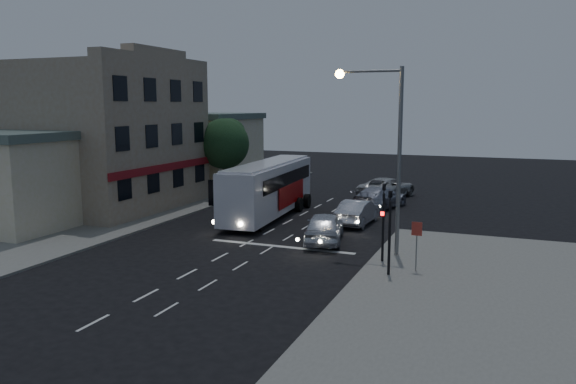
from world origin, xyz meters
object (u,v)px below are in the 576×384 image
at_px(traffic_signal_main, 383,213).
at_px(regulatory_sign, 417,238).
at_px(car_suv, 324,227).
at_px(car_sedan_b, 380,197).
at_px(street_tree, 224,141).
at_px(traffic_signal_side, 390,222).
at_px(car_sedan_a, 358,212).
at_px(tour_bus, 269,187).
at_px(car_sedan_c, 387,187).
at_px(streetlight, 386,139).

height_order(traffic_signal_main, regulatory_sign, traffic_signal_main).
distance_m(car_suv, car_sedan_b, 11.10).
bearing_deg(street_tree, traffic_signal_side, -44.50).
height_order(car_sedan_b, traffic_signal_side, traffic_signal_side).
xyz_separation_m(car_sedan_b, traffic_signal_main, (3.20, -14.11, 1.63)).
height_order(car_suv, regulatory_sign, regulatory_sign).
relative_size(regulatory_sign, street_tree, 0.35).
bearing_deg(car_sedan_a, traffic_signal_main, 114.65).
bearing_deg(car_sedan_b, tour_bus, 56.91).
bearing_deg(traffic_signal_main, traffic_signal_side, -70.51).
height_order(tour_bus, traffic_signal_main, traffic_signal_main).
bearing_deg(car_sedan_b, traffic_signal_main, 116.57).
bearing_deg(car_sedan_a, street_tree, -22.96).
relative_size(tour_bus, car_suv, 2.48).
bearing_deg(car_sedan_c, streetlight, 119.17).
bearing_deg(regulatory_sign, car_suv, 143.83).
relative_size(tour_bus, regulatory_sign, 5.45).
relative_size(tour_bus, street_tree, 1.93).
relative_size(car_sedan_b, traffic_signal_side, 1.32).
bearing_deg(car_suv, tour_bus, -56.71).
xyz_separation_m(traffic_signal_main, street_tree, (-15.81, 14.25, 2.08)).
distance_m(car_sedan_a, traffic_signal_main, 9.01).
xyz_separation_m(traffic_signal_side, regulatory_sign, (1.00, 0.96, -0.82)).
relative_size(car_sedan_b, car_sedan_c, 0.94).
bearing_deg(car_sedan_a, traffic_signal_side, 114.19).
bearing_deg(car_suv, traffic_signal_side, 119.00).
distance_m(traffic_signal_main, regulatory_sign, 2.14).
xyz_separation_m(car_sedan_c, traffic_signal_side, (4.42, -21.07, 1.62)).
relative_size(traffic_signal_main, street_tree, 0.66).
bearing_deg(street_tree, regulatory_sign, -41.08).
distance_m(traffic_signal_side, streetlight, 4.84).
relative_size(car_sedan_c, streetlight, 0.64).
bearing_deg(traffic_signal_main, car_sedan_a, 111.88).
bearing_deg(traffic_signal_main, regulatory_sign, -30.84).
distance_m(car_sedan_b, streetlight, 13.93).
relative_size(traffic_signal_main, traffic_signal_side, 1.00).
bearing_deg(car_suv, streetlight, 142.71).
bearing_deg(traffic_signal_side, car_sedan_b, 103.64).
xyz_separation_m(tour_bus, car_suv, (5.56, -5.30, -1.14)).
bearing_deg(streetlight, traffic_signal_side, -74.30).
xyz_separation_m(traffic_signal_main, traffic_signal_side, (0.70, -1.98, 0.00)).
distance_m(car_sedan_a, streetlight, 8.95).
distance_m(car_sedan_c, traffic_signal_main, 19.52).
bearing_deg(tour_bus, traffic_signal_main, -45.66).
bearing_deg(traffic_signal_side, car_sedan_a, 111.42).
xyz_separation_m(car_sedan_a, street_tree, (-12.51, 6.03, 3.73)).
bearing_deg(car_sedan_a, regulatory_sign, 121.20).
relative_size(car_sedan_a, traffic_signal_side, 1.13).
bearing_deg(streetlight, car_sedan_c, 101.10).
relative_size(car_suv, streetlight, 0.54).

